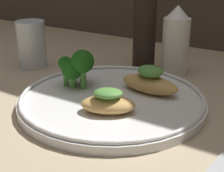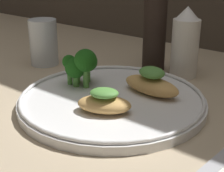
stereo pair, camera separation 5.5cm
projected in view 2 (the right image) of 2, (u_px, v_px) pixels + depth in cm
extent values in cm
cube|color=tan|center=(112.00, 108.00, 57.00)|extent=(180.00, 180.00, 1.00)
cylinder|color=white|center=(112.00, 101.00, 56.56)|extent=(30.70, 30.70, 1.40)
torus|color=white|center=(112.00, 96.00, 56.19)|extent=(30.10, 30.10, 0.60)
ellipsoid|color=tan|center=(104.00, 104.00, 50.88)|extent=(9.32, 7.70, 2.40)
ellipsoid|color=#518E3D|center=(104.00, 93.00, 50.19)|extent=(5.35, 4.96, 1.30)
ellipsoid|color=tan|center=(151.00, 86.00, 57.19)|extent=(10.71, 5.18, 2.86)
ellipsoid|color=#518E3D|center=(152.00, 72.00, 56.31)|extent=(4.79, 3.95, 1.84)
cylinder|color=#569942|center=(86.00, 78.00, 59.75)|extent=(1.02, 1.02, 3.54)
sphere|color=#195114|center=(85.00, 60.00, 58.57)|extent=(3.98, 3.98, 3.98)
cylinder|color=#569942|center=(88.00, 75.00, 62.44)|extent=(0.82, 0.82, 2.61)
sphere|color=#195114|center=(88.00, 62.00, 61.49)|extent=(3.54, 3.54, 3.54)
cylinder|color=#569942|center=(77.00, 75.00, 62.21)|extent=(1.04, 1.04, 2.67)
sphere|color=#195114|center=(77.00, 64.00, 61.38)|extent=(2.53, 2.53, 2.53)
cylinder|color=#569942|center=(69.00, 75.00, 61.06)|extent=(0.87, 0.87, 3.41)
sphere|color=#195114|center=(69.00, 62.00, 60.11)|extent=(2.41, 2.41, 2.41)
cylinder|color=#569942|center=(77.00, 80.00, 60.59)|extent=(1.09, 1.09, 2.14)
sphere|color=#195114|center=(76.00, 68.00, 59.71)|extent=(3.71, 3.71, 3.71)
cylinder|color=white|center=(185.00, 48.00, 67.86)|extent=(5.39, 5.39, 11.50)
cone|color=white|center=(188.00, 13.00, 65.26)|extent=(4.58, 4.58, 2.53)
cylinder|color=black|center=(155.00, 32.00, 71.07)|extent=(4.77, 4.77, 16.06)
cylinder|color=silver|center=(44.00, 42.00, 75.29)|extent=(6.11, 6.11, 10.01)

